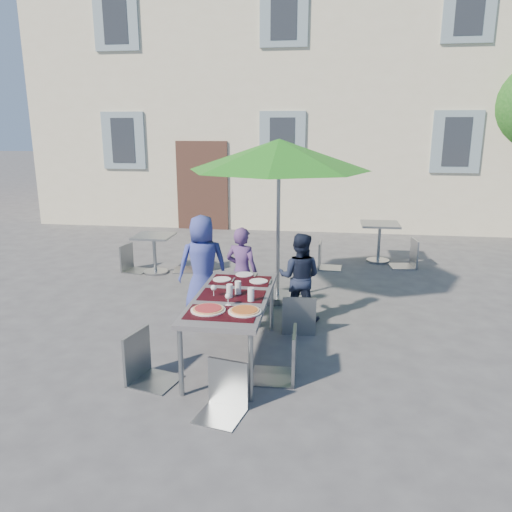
% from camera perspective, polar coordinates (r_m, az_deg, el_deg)
% --- Properties ---
extents(ground, '(90.00, 90.00, 0.00)m').
position_cam_1_polar(ground, '(5.51, -4.79, -13.00)').
color(ground, '#464648').
rests_on(ground, ground).
extents(building, '(13.60, 8.20, 11.10)m').
position_cam_1_polar(building, '(16.45, 4.57, 22.61)').
color(building, beige).
rests_on(building, ground).
extents(dining_table, '(0.80, 1.85, 0.76)m').
position_cam_1_polar(dining_table, '(5.51, -2.74, -5.06)').
color(dining_table, '#414045').
rests_on(dining_table, ground).
extents(pizza_near_left, '(0.35, 0.35, 0.03)m').
position_cam_1_polar(pizza_near_left, '(5.05, -5.49, -6.07)').
color(pizza_near_left, white).
rests_on(pizza_near_left, dining_table).
extents(pizza_near_right, '(0.33, 0.33, 0.03)m').
position_cam_1_polar(pizza_near_right, '(4.99, -1.30, -6.27)').
color(pizza_near_right, white).
rests_on(pizza_near_right, dining_table).
extents(glassware, '(0.49, 0.43, 0.15)m').
position_cam_1_polar(glassware, '(5.38, -2.34, -4.06)').
color(glassware, silver).
rests_on(glassware, dining_table).
extents(place_settings, '(0.71, 0.47, 0.01)m').
position_cam_1_polar(place_settings, '(6.06, -1.63, -2.55)').
color(place_settings, white).
rests_on(place_settings, dining_table).
extents(child_0, '(0.79, 0.66, 1.39)m').
position_cam_1_polar(child_0, '(6.95, -6.11, -0.97)').
color(child_0, '#364197').
rests_on(child_0, ground).
extents(child_1, '(0.52, 0.41, 1.25)m').
position_cam_1_polar(child_1, '(6.79, -1.63, -1.86)').
color(child_1, '#54366E').
rests_on(child_1, ground).
extents(child_2, '(0.62, 0.42, 1.20)m').
position_cam_1_polar(child_2, '(6.67, 4.98, -2.43)').
color(child_2, '#171E34').
rests_on(child_2, ground).
extents(chair_0, '(0.52, 0.52, 0.88)m').
position_cam_1_polar(chair_0, '(6.45, -5.40, -3.87)').
color(chair_0, gray).
rests_on(chair_0, ground).
extents(chair_1, '(0.51, 0.51, 0.89)m').
position_cam_1_polar(chair_1, '(6.39, -2.33, -3.92)').
color(chair_1, gray).
rests_on(chair_1, ground).
extents(chair_2, '(0.45, 0.45, 0.95)m').
position_cam_1_polar(chair_2, '(6.28, 5.01, -3.97)').
color(chair_2, gray).
rests_on(chair_2, ground).
extents(chair_3, '(0.54, 0.53, 0.99)m').
position_cam_1_polar(chair_3, '(5.20, -12.72, -8.00)').
color(chair_3, gray).
rests_on(chair_3, ground).
extents(chair_4, '(0.47, 0.46, 1.01)m').
position_cam_1_polar(chair_4, '(5.12, 3.25, -7.87)').
color(chair_4, gray).
rests_on(chair_4, ground).
extents(chair_5, '(0.47, 0.48, 0.90)m').
position_cam_1_polar(chair_5, '(4.57, -3.75, -11.73)').
color(chair_5, gray).
rests_on(chair_5, ground).
extents(patio_umbrella, '(2.59, 2.59, 2.38)m').
position_cam_1_polar(patio_umbrella, '(7.15, 2.64, 11.35)').
color(patio_umbrella, '#999BA0').
rests_on(patio_umbrella, ground).
extents(cafe_table_0, '(0.65, 0.65, 0.69)m').
position_cam_1_polar(cafe_table_0, '(9.01, -11.54, 0.88)').
color(cafe_table_0, '#999BA0').
rests_on(cafe_table_0, ground).
extents(bg_chair_l_0, '(0.48, 0.47, 0.92)m').
position_cam_1_polar(bg_chair_l_0, '(9.23, -14.18, 1.56)').
color(bg_chair_l_0, gray).
rests_on(bg_chair_l_0, ground).
extents(bg_chair_r_0, '(0.54, 0.54, 1.03)m').
position_cam_1_polar(bg_chair_r_0, '(9.04, -7.39, 2.10)').
color(bg_chair_r_0, gray).
rests_on(bg_chair_r_0, ground).
extents(cafe_table_1, '(0.71, 0.71, 0.76)m').
position_cam_1_polar(cafe_table_1, '(9.85, 13.92, 2.32)').
color(cafe_table_1, '#999BA0').
rests_on(cafe_table_1, ground).
extents(bg_chair_l_1, '(0.44, 0.43, 0.93)m').
position_cam_1_polar(bg_chair_l_1, '(9.21, 7.97, 1.89)').
color(bg_chair_l_1, '#91979C').
rests_on(bg_chair_l_1, ground).
extents(bg_chair_r_1, '(0.50, 0.49, 0.99)m').
position_cam_1_polar(bg_chair_r_1, '(9.62, 17.18, 2.17)').
color(bg_chair_r_1, '#90949B').
rests_on(bg_chair_r_1, ground).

